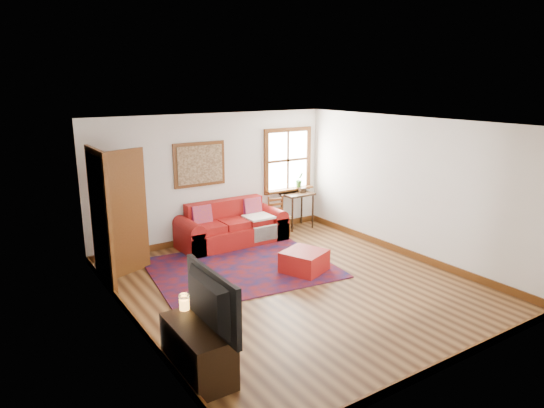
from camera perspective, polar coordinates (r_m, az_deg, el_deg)
ground at (r=7.66m, az=2.74°, el=-9.51°), size 5.50×5.50×0.00m
room_envelope at (r=7.17m, az=2.82°, el=2.71°), size 5.04×5.54×2.52m
window at (r=10.40m, az=2.06°, el=4.43°), size 1.18×0.20×1.38m
doorway at (r=7.95m, az=-18.04°, el=-1.14°), size 0.89×1.08×2.14m
framed_artwork at (r=9.34m, az=-8.50°, el=4.63°), size 1.05×0.07×0.85m
persian_rug at (r=8.31m, az=-3.59°, el=-7.50°), size 3.20×2.69×0.02m
red_leather_sofa at (r=9.50m, az=-4.83°, el=-3.02°), size 2.10×0.87×0.82m
red_ottoman at (r=8.10m, az=3.81°, el=-6.77°), size 0.83×0.83×0.36m
side_table at (r=10.39m, az=3.00°, el=0.62°), size 0.64×0.48×0.76m
ladder_back_chair at (r=9.91m, az=0.70°, el=-1.27°), size 0.42×0.40×0.81m
media_cabinet at (r=5.48m, az=-8.72°, el=-16.64°), size 0.46×1.02×0.56m
television at (r=5.11m, az=-8.19°, el=-11.35°), size 0.15×1.13×0.65m
candle_hurricane at (r=5.69m, az=-10.29°, el=-11.34°), size 0.12×0.12×0.18m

